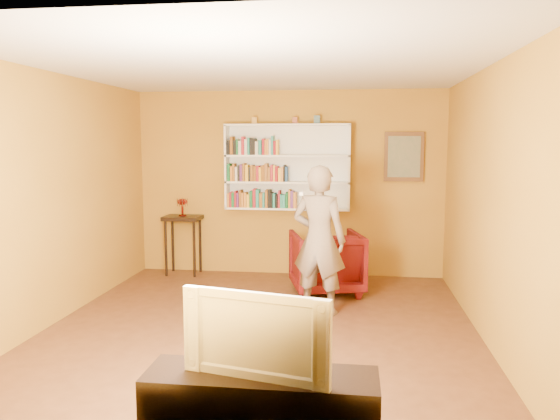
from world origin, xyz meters
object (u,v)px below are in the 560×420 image
object	(u,v)px
armchair	(326,262)
person	(319,240)
tv_cabinet	(261,413)
ruby_lustre	(182,203)
television	(261,331)
console_table	(183,226)
bookshelf	(288,167)

from	to	relation	value
armchair	person	distance (m)	0.98
tv_cabinet	ruby_lustre	bearing A→B (deg)	113.28
tv_cabinet	television	distance (m)	0.53
armchair	television	distance (m)	3.79
ruby_lustre	person	bearing A→B (deg)	-37.10
console_table	armchair	distance (m)	2.30
person	television	bearing A→B (deg)	100.71
ruby_lustre	tv_cabinet	bearing A→B (deg)	-66.72
person	tv_cabinet	bearing A→B (deg)	100.71
console_table	ruby_lustre	world-z (taller)	ruby_lustre
console_table	ruby_lustre	distance (m)	0.34
ruby_lustre	person	size ratio (longest dim) A/B	0.15
bookshelf	tv_cabinet	xyz separation A→B (m)	(0.39, -4.66, -1.33)
person	tv_cabinet	size ratio (longest dim) A/B	1.17
ruby_lustre	television	xyz separation A→B (m)	(1.94, -4.50, -0.27)
tv_cabinet	console_table	bearing A→B (deg)	113.28
bookshelf	armchair	distance (m)	1.61
console_table	tv_cabinet	xyz separation A→B (m)	(1.94, -4.50, -0.46)
armchair	tv_cabinet	distance (m)	3.78
console_table	television	distance (m)	4.90
armchair	television	xyz separation A→B (m)	(-0.22, -3.77, 0.39)
television	ruby_lustre	bearing A→B (deg)	125.93
bookshelf	ruby_lustre	distance (m)	1.64
person	television	world-z (taller)	person
bookshelf	armchair	size ratio (longest dim) A/B	2.03
armchair	person	world-z (taller)	person
armchair	tv_cabinet	world-z (taller)	armchair
person	television	xyz separation A→B (m)	(-0.18, -2.90, -0.06)
console_table	armchair	world-z (taller)	console_table
bookshelf	person	bearing A→B (deg)	-72.06
console_table	television	bearing A→B (deg)	-66.72
console_table	tv_cabinet	world-z (taller)	console_table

